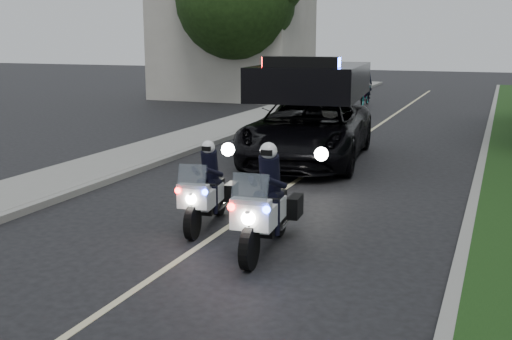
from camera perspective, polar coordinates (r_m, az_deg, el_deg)
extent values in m
plane|color=black|center=(8.92, -10.78, -10.59)|extent=(120.00, 120.00, 0.00)
cube|color=gray|center=(17.23, 19.94, 0.20)|extent=(0.20, 60.00, 0.15)
cube|color=#193814|center=(17.22, 22.26, 0.03)|extent=(1.20, 60.00, 0.16)
cube|color=gray|center=(19.25, -5.20, 2.08)|extent=(0.20, 60.00, 0.15)
cube|color=gray|center=(19.77, -8.04, 2.28)|extent=(2.00, 60.00, 0.16)
cube|color=#A8A396|center=(35.96, -2.11, 12.23)|extent=(8.00, 6.00, 7.00)
cube|color=#BFB78C|center=(17.82, 6.66, 1.00)|extent=(0.12, 50.00, 0.01)
imported|color=black|center=(17.55, 4.79, 0.86)|extent=(3.66, 6.74, 3.14)
imported|color=black|center=(32.42, 9.97, 5.87)|extent=(0.71, 1.94, 1.01)
imported|color=black|center=(32.42, 9.97, 5.87)|extent=(0.67, 0.47, 1.80)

